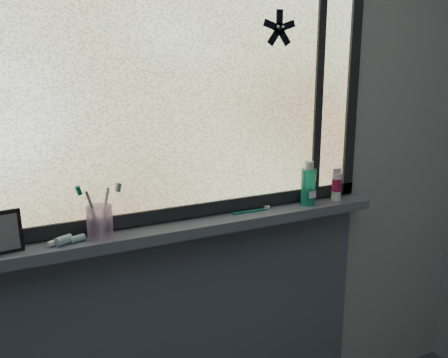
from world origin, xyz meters
TOP-DOWN VIEW (x-y plane):
  - wall_back at (0.00, 1.30)m, footprint 3.00×0.01m
  - windowsill at (0.00, 1.23)m, footprint 1.62×0.14m
  - sill_apron at (0.00, 1.29)m, footprint 1.62×0.02m
  - window_pane at (0.00, 1.28)m, footprint 1.50×0.01m
  - frame_bottom at (0.00, 1.28)m, footprint 1.60×0.03m
  - frame_right at (0.78, 1.28)m, footprint 0.05×0.03m
  - frame_mullion at (0.60, 1.28)m, footprint 0.03×0.03m
  - starfish_sticker at (0.40, 1.27)m, footprint 0.15×0.02m
  - vanity_mirror at (-0.63, 1.22)m, footprint 0.11×0.07m
  - toothpaste_tube at (-0.43, 1.21)m, footprint 0.17×0.10m
  - toothbrush_cup at (-0.33, 1.22)m, footprint 0.09×0.09m
  - toothbrush_lying at (0.26, 1.24)m, footprint 0.19×0.03m
  - mouthwash_bottle at (0.53, 1.22)m, footprint 0.07×0.07m
  - cream_tube at (0.68, 1.22)m, footprint 0.05×0.05m

SIDE VIEW (x-z plane):
  - sill_apron at x=0.00m, z-range 0.00..0.98m
  - windowsill at x=0.00m, z-range 0.98..1.02m
  - toothbrush_lying at x=0.26m, z-range 1.02..1.03m
  - toothpaste_tube at x=-0.43m, z-range 1.02..1.05m
  - frame_bottom at x=0.00m, z-range 1.02..1.07m
  - toothbrush_cup at x=-0.33m, z-range 1.02..1.13m
  - vanity_mirror at x=-0.63m, z-range 1.02..1.16m
  - cream_tube at x=0.68m, z-range 1.04..1.14m
  - mouthwash_bottle at x=0.53m, z-range 1.04..1.19m
  - wall_back at x=0.00m, z-range 0.00..2.50m
  - frame_right at x=0.78m, z-range 0.98..2.08m
  - window_pane at x=0.00m, z-range 1.03..2.03m
  - frame_mullion at x=0.60m, z-range 1.03..2.03m
  - starfish_sticker at x=0.40m, z-range 1.65..1.79m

